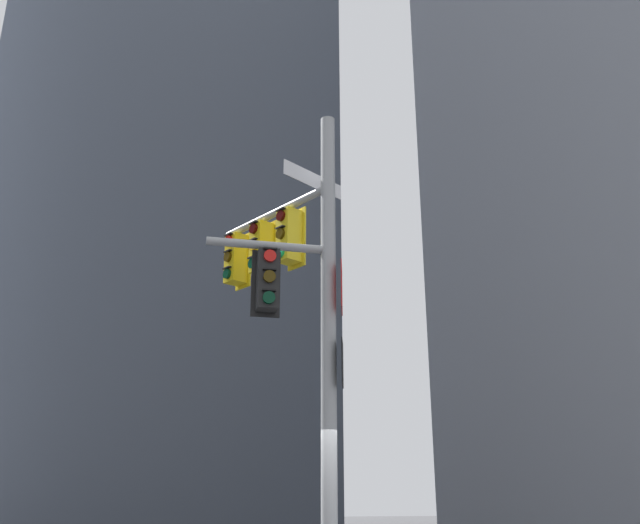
{
  "coord_description": "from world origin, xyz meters",
  "views": [
    {
      "loc": [
        -3.22,
        -10.39,
        1.46
      ],
      "look_at": [
        -0.02,
        0.42,
        5.39
      ],
      "focal_mm": 38.66,
      "sensor_mm": 36.0,
      "label": 1
    }
  ],
  "objects": [
    {
      "name": "signal_pole_assembly",
      "position": [
        -0.45,
        0.66,
        4.87
      ],
      "size": [
        2.49,
        3.16,
        7.97
      ],
      "color": "#9EA0A3",
      "rests_on": "ground"
    },
    {
      "name": "building_mid_block",
      "position": [
        -1.6,
        27.31,
        24.6
      ],
      "size": [
        16.38,
        16.38,
        49.19
      ],
      "primitive_type": "cube",
      "color": "#4C5460",
      "rests_on": "ground"
    }
  ]
}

